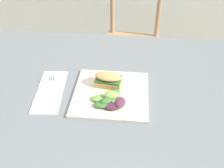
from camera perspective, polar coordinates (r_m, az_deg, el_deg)
name	(u,v)px	position (r m, az deg, el deg)	size (l,w,h in m)	color
dining_table	(95,118)	(1.06, -3.72, -7.55)	(1.36, 1.03, 0.74)	slate
chair_wooden_far	(131,43)	(1.94, 4.26, 9.07)	(0.44, 0.44, 0.87)	tan
plate_lunch	(111,93)	(1.00, -0.22, -2.09)	(0.28, 0.28, 0.01)	beige
sandwich_half_front	(108,80)	(1.01, -0.82, 0.99)	(0.11, 0.08, 0.06)	tan
salad_mixed_greens	(111,100)	(0.94, -0.24, -3.55)	(0.13, 0.11, 0.03)	#4C2338
napkin_folded	(50,91)	(1.04, -13.45, -1.52)	(0.10, 0.26, 0.00)	white
fork_on_napkin	(50,88)	(1.05, -13.38, -0.77)	(0.05, 0.19, 0.00)	silver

